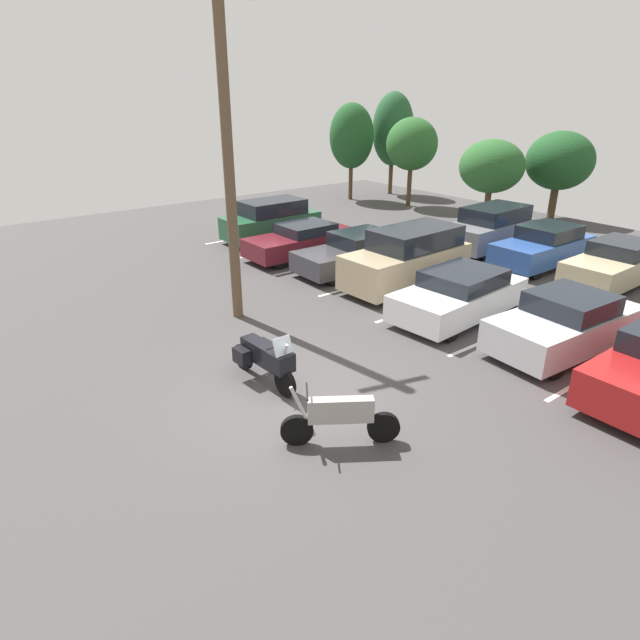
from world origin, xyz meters
TOP-DOWN VIEW (x-y plane):
  - ground at (0.00, 0.00)m, footprint 44.00×44.00m
  - motorcycle_touring at (-0.80, -0.07)m, footprint 2.31×0.92m
  - motorcycle_second at (2.03, -0.19)m, footprint 1.39×1.96m
  - parking_stripes at (-1.82, 6.88)m, footprint 21.96×5.07m
  - car_green at (-11.56, 7.07)m, footprint 1.83×4.32m
  - car_maroon at (-8.60, 6.66)m, footprint 1.88×4.75m
  - car_charcoal at (-5.88, 7.14)m, footprint 1.94×4.69m
  - car_tan at (-3.44, 7.30)m, footprint 2.06×4.68m
  - car_white at (-0.65, 6.58)m, footprint 2.27×4.55m
  - car_silver at (2.44, 6.99)m, footprint 2.18×4.46m
  - car_far_grey at (-4.72, 13.56)m, footprint 2.09×4.33m
  - car_far_blue at (-1.98, 13.15)m, footprint 1.86×4.39m
  - car_far_champagne at (0.75, 13.19)m, footprint 1.85×4.56m
  - utility_pole at (-4.72, 1.43)m, footprint 0.59×1.77m
  - tree_center at (-7.75, 17.43)m, footprint 3.12×3.12m
  - tree_right at (-16.70, 19.47)m, footprint 2.55×2.55m
  - tree_center_right at (-16.84, 16.21)m, footprint 2.62×2.62m
  - tree_far_right at (-6.28, 20.96)m, footprint 3.32×3.32m
  - tree_left at (-13.26, 17.58)m, footprint 2.86×2.86m

SIDE VIEW (x-z plane):
  - ground at x=0.00m, z-range -0.10..0.00m
  - parking_stripes at x=-1.82m, z-range 0.00..0.01m
  - motorcycle_second at x=2.03m, z-range -0.07..1.21m
  - motorcycle_touring at x=-0.80m, z-range -0.04..1.35m
  - car_maroon at x=-8.60m, z-range 0.00..1.33m
  - car_charcoal at x=-5.88m, z-range -0.02..1.41m
  - car_white at x=-0.65m, z-range -0.01..1.42m
  - car_far_champagne at x=0.75m, z-range -0.03..1.49m
  - car_silver at x=2.44m, z-range -0.04..1.50m
  - car_far_blue at x=-1.98m, z-range -0.02..1.53m
  - car_green at x=-11.56m, z-range -0.01..1.77m
  - car_far_grey at x=-4.72m, z-range 0.00..1.78m
  - car_tan at x=-3.44m, z-range 0.00..2.03m
  - tree_center at x=-7.75m, z-range 0.75..4.82m
  - tree_far_right at x=-6.28m, z-range 0.74..5.12m
  - tree_left at x=-13.26m, z-range 0.99..5.85m
  - tree_center_right at x=-16.84m, z-range 0.91..6.47m
  - tree_right at x=-16.70m, z-range 0.87..7.03m
  - utility_pole at x=-4.72m, z-range 0.12..9.08m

